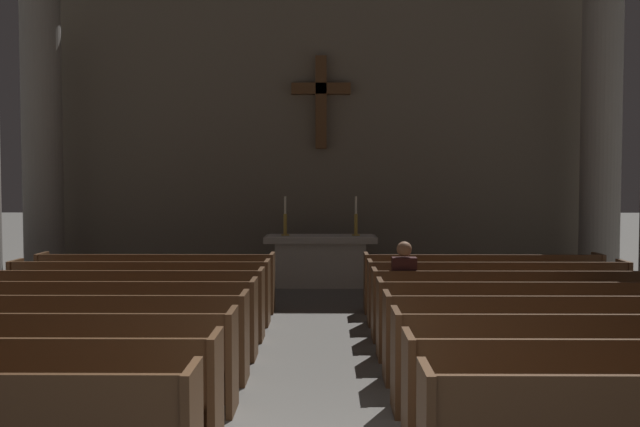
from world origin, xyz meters
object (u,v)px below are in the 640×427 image
at_px(pew_left_row_6, 122,304).
at_px(column_right_fourth, 601,139).
at_px(pew_left_row_8, 157,283).
at_px(pew_right_row_5, 536,319).
at_px(pew_right_row_8, 482,283).
at_px(pew_right_row_3, 599,362).
at_px(lone_worshipper, 403,288).
at_px(pew_left_row_4, 69,337).
at_px(candlestick_left, 285,223).
at_px(candlestick_right, 356,223).
at_px(pew_left_row_3, 31,361).
at_px(pew_left_row_7, 141,292).
at_px(pew_left_row_5, 98,319).
at_px(pew_right_row_7, 497,293).
at_px(altar, 321,259).
at_px(column_left_fourth, 42,140).
at_px(pew_right_row_4, 563,338).
at_px(pew_right_row_6, 514,305).

relative_size(pew_left_row_6, column_right_fourth, 0.63).
relative_size(pew_left_row_6, pew_left_row_8, 1.00).
bearing_deg(pew_right_row_5, pew_right_row_8, 90.00).
distance_m(pew_right_row_3, lone_worshipper, 3.37).
distance_m(pew_left_row_4, candlestick_left, 7.11).
distance_m(pew_left_row_8, candlestick_right, 4.41).
relative_size(pew_left_row_3, pew_left_row_7, 1.00).
xyz_separation_m(pew_left_row_5, pew_right_row_7, (5.20, 1.99, 0.00)).
bearing_deg(altar, pew_left_row_3, -108.46).
relative_size(column_left_fourth, altar, 2.73).
height_order(pew_left_row_3, pew_right_row_4, same).
distance_m(pew_right_row_4, altar, 7.28).
bearing_deg(pew_left_row_7, candlestick_left, 63.51).
distance_m(pew_right_row_7, candlestick_left, 5.11).
distance_m(pew_left_row_7, pew_right_row_6, 5.30).
xyz_separation_m(pew_left_row_4, pew_left_row_6, (0.00, 1.99, 0.00)).
distance_m(column_left_fourth, candlestick_left, 5.19).
bearing_deg(altar, column_right_fourth, 2.91).
xyz_separation_m(pew_left_row_7, column_left_fourth, (-3.01, 4.10, 2.44)).
bearing_deg(pew_right_row_6, pew_left_row_4, -159.07).
relative_size(pew_right_row_4, candlestick_right, 4.84).
xyz_separation_m(pew_left_row_7, pew_right_row_8, (5.20, 1.00, 0.00)).
xyz_separation_m(pew_left_row_3, candlestick_right, (3.30, 7.80, 0.79)).
distance_m(pew_right_row_4, pew_right_row_7, 2.99).
distance_m(pew_left_row_3, pew_right_row_3, 5.20).
relative_size(pew_left_row_4, column_right_fourth, 0.63).
distance_m(pew_left_row_8, column_left_fourth, 4.96).
distance_m(column_right_fourth, candlestick_left, 6.53).
xyz_separation_m(pew_left_row_5, pew_right_row_8, (5.20, 2.99, 0.00)).
bearing_deg(lone_worshipper, pew_right_row_3, -64.16).
relative_size(pew_left_row_6, candlestick_right, 4.84).
relative_size(pew_right_row_3, pew_right_row_6, 1.00).
relative_size(pew_right_row_7, altar, 1.71).
height_order(pew_right_row_5, column_left_fourth, column_left_fourth).
bearing_deg(pew_left_row_3, pew_right_row_6, 29.84).
relative_size(pew_right_row_3, altar, 1.71).
relative_size(pew_right_row_5, lone_worshipper, 2.85).
xyz_separation_m(pew_right_row_4, pew_right_row_7, (0.00, 2.99, 0.00)).
distance_m(pew_right_row_3, column_right_fourth, 8.96).
height_order(pew_left_row_3, candlestick_left, candlestick_left).
bearing_deg(pew_right_row_6, pew_right_row_8, 90.00).
bearing_deg(pew_left_row_3, column_left_fourth, 110.40).
bearing_deg(pew_right_row_8, pew_right_row_6, -90.00).
xyz_separation_m(pew_left_row_6, pew_left_row_8, (0.00, 1.99, 0.00)).
distance_m(pew_left_row_7, candlestick_right, 5.11).
bearing_deg(pew_left_row_4, pew_right_row_3, -10.83).
bearing_deg(pew_left_row_5, pew_left_row_3, -90.00).
bearing_deg(pew_right_row_8, pew_right_row_4, -90.00).
height_order(column_right_fourth, altar, column_right_fourth).
bearing_deg(pew_right_row_8, pew_left_row_6, -159.07).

